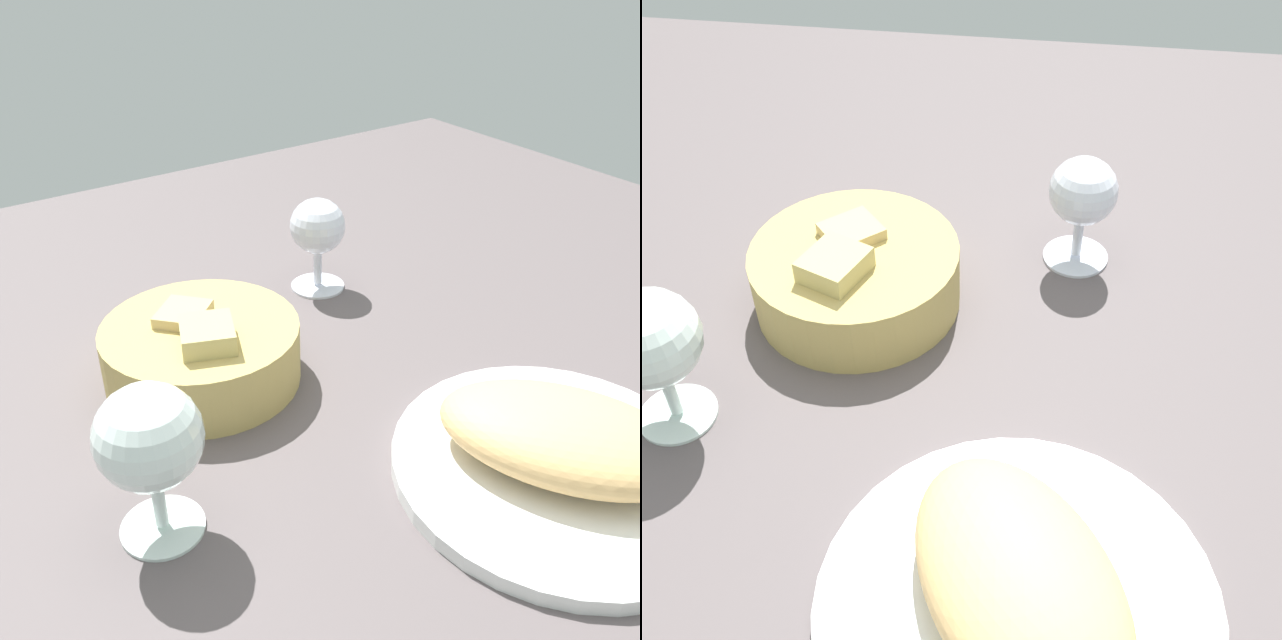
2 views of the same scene
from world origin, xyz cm
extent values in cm
cube|color=#584F50|center=(0.00, 0.00, -1.00)|extent=(140.00, 140.00, 2.00)
cylinder|color=white|center=(-16.84, -3.34, 0.70)|extent=(27.27, 27.27, 1.40)
ellipsoid|color=#E2B36F|center=(-16.84, -3.34, 4.07)|extent=(23.52, 20.86, 5.34)
cone|color=#3A7C29|center=(-10.12, -3.38, 2.05)|extent=(4.42, 4.42, 1.31)
cylinder|color=tan|center=(12.22, 14.14, 3.00)|extent=(19.12, 19.12, 6.01)
cube|color=tan|center=(14.26, 14.77, 4.65)|extent=(6.63, 6.66, 4.95)
cube|color=tan|center=(8.89, 14.94, 5.39)|extent=(6.74, 6.45, 5.34)
cylinder|color=silver|center=(21.28, -5.98, 0.30)|extent=(6.49, 6.49, 0.60)
cylinder|color=silver|center=(21.28, -5.98, 2.69)|extent=(1.00, 1.00, 4.18)
sphere|color=silver|center=(21.28, -5.98, 8.07)|extent=(6.57, 6.57, 6.57)
cylinder|color=silver|center=(-3.56, 25.76, 0.30)|extent=(6.43, 6.43, 0.60)
cylinder|color=silver|center=(-3.56, 25.76, 2.85)|extent=(1.00, 1.00, 4.50)
sphere|color=silver|center=(-3.56, 25.76, 9.01)|extent=(7.82, 7.82, 7.82)
camera|label=1|loc=(-41.35, 37.88, 41.23)|focal=39.78mm
camera|label=2|loc=(-42.69, -3.04, 51.99)|focal=45.48mm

